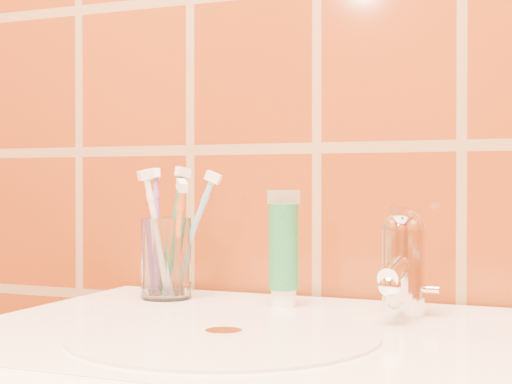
% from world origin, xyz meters
% --- Properties ---
extents(glass_tumbler, '(0.08, 0.08, 0.10)m').
position_xyz_m(glass_tumbler, '(-0.17, 1.10, 0.90)').
color(glass_tumbler, white).
rests_on(glass_tumbler, pedestal_sink).
extents(toothpaste_tube, '(0.04, 0.04, 0.14)m').
position_xyz_m(toothpaste_tube, '(-0.01, 1.10, 0.91)').
color(toothpaste_tube, white).
rests_on(toothpaste_tube, pedestal_sink).
extents(faucet, '(0.05, 0.11, 0.12)m').
position_xyz_m(faucet, '(0.14, 1.09, 0.91)').
color(faucet, white).
rests_on(faucet, pedestal_sink).
extents(toothbrush_0, '(0.08, 0.09, 0.18)m').
position_xyz_m(toothbrush_0, '(-0.17, 1.12, 0.93)').
color(toothbrush_0, '#207849').
rests_on(toothbrush_0, glass_tumbler).
extents(toothbrush_1, '(0.10, 0.11, 0.18)m').
position_xyz_m(toothbrush_1, '(-0.19, 1.11, 0.93)').
color(toothbrush_1, '#804493').
rests_on(toothbrush_1, glass_tumbler).
extents(toothbrush_2, '(0.08, 0.09, 0.18)m').
position_xyz_m(toothbrush_2, '(-0.17, 1.09, 0.93)').
color(toothbrush_2, white).
rests_on(toothbrush_2, glass_tumbler).
extents(toothbrush_3, '(0.12, 0.12, 0.17)m').
position_xyz_m(toothbrush_3, '(-0.15, 1.09, 0.92)').
color(toothbrush_3, orange).
rests_on(toothbrush_3, glass_tumbler).
extents(toothbrush_4, '(0.10, 0.09, 0.17)m').
position_xyz_m(toothbrush_4, '(-0.14, 1.11, 0.93)').
color(toothbrush_4, '#79B7D8').
rests_on(toothbrush_4, glass_tumbler).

